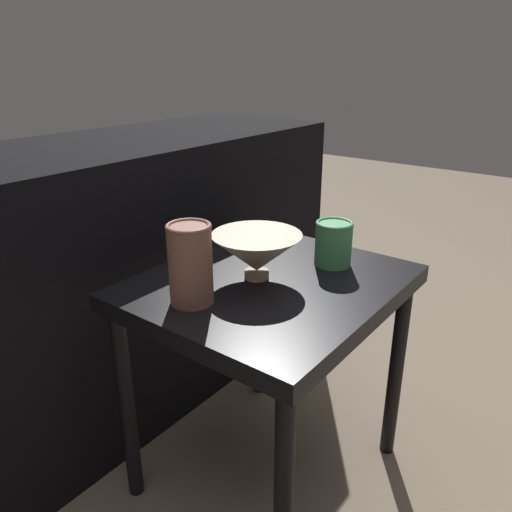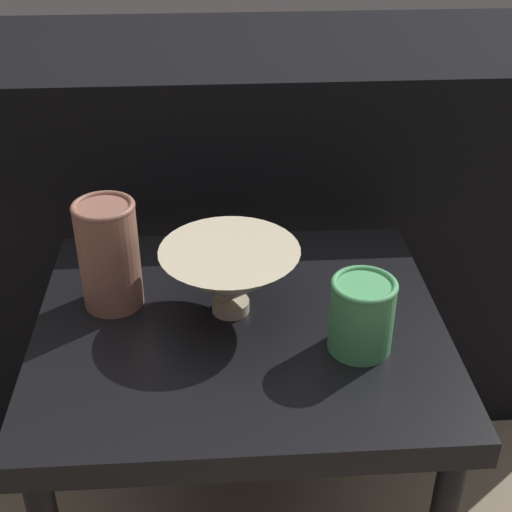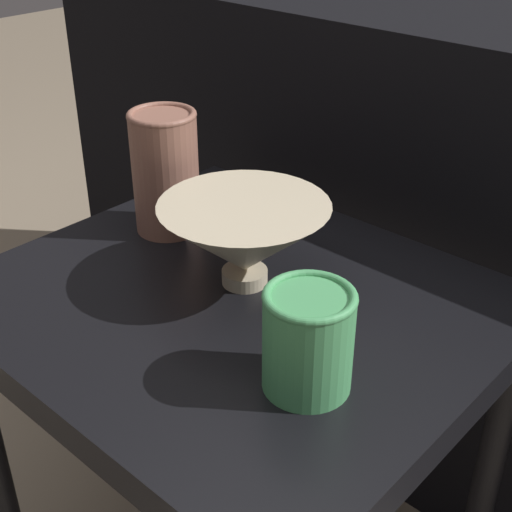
% 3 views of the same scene
% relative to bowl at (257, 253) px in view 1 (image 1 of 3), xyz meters
% --- Properties ---
extents(ground_plane, '(8.00, 8.00, 0.00)m').
position_rel_bowl_xyz_m(ground_plane, '(0.01, -0.03, -0.60)').
color(ground_plane, '#7F705B').
extents(table, '(0.57, 0.50, 0.54)m').
position_rel_bowl_xyz_m(table, '(0.01, -0.03, -0.13)').
color(table, black).
rests_on(table, ground_plane).
extents(couch_backdrop, '(1.52, 0.50, 0.78)m').
position_rel_bowl_xyz_m(couch_backdrop, '(0.01, 0.54, -0.21)').
color(couch_backdrop, black).
rests_on(couch_backdrop, ground_plane).
extents(bowl, '(0.20, 0.20, 0.10)m').
position_rel_bowl_xyz_m(bowl, '(0.00, 0.00, 0.00)').
color(bowl, '#C1B293').
rests_on(bowl, table).
extents(vase_textured_left, '(0.09, 0.09, 0.16)m').
position_rel_bowl_xyz_m(vase_textured_left, '(-0.17, 0.03, 0.02)').
color(vase_textured_left, brown).
rests_on(vase_textured_left, table).
extents(vase_colorful_right, '(0.09, 0.09, 0.10)m').
position_rel_bowl_xyz_m(vase_colorful_right, '(0.17, -0.09, -0.00)').
color(vase_colorful_right, '#47995B').
rests_on(vase_colorful_right, table).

